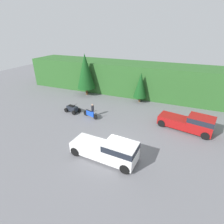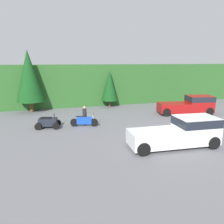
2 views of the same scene
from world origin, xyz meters
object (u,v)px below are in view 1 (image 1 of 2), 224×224
object	(u,v)px
dirt_bike	(90,114)
quad_atv	(72,109)
rider_person	(93,110)
pickup_truck_red	(190,122)
pickup_truck_second	(110,150)

from	to	relation	value
dirt_bike	quad_atv	world-z (taller)	quad_atv
quad_atv	rider_person	distance (m)	3.13
quad_atv	rider_person	size ratio (longest dim) A/B	1.30
pickup_truck_red	dirt_bike	bearing A→B (deg)	-161.17
pickup_truck_red	dirt_bike	world-z (taller)	pickup_truck_red
pickup_truck_red	dirt_bike	size ratio (longest dim) A/B	2.55
rider_person	dirt_bike	bearing A→B (deg)	-75.90
pickup_truck_red	quad_atv	size ratio (longest dim) A/B	2.71
pickup_truck_red	pickup_truck_second	xyz separation A→B (m)	(-6.22, -7.71, 0.00)
pickup_truck_red	rider_person	distance (m)	11.50
pickup_truck_second	dirt_bike	distance (m)	8.25
pickup_truck_red	quad_atv	distance (m)	14.60
pickup_truck_second	rider_person	bearing A→B (deg)	131.94
dirt_bike	rider_person	size ratio (longest dim) A/B	1.38
pickup_truck_red	pickup_truck_second	distance (m)	9.90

